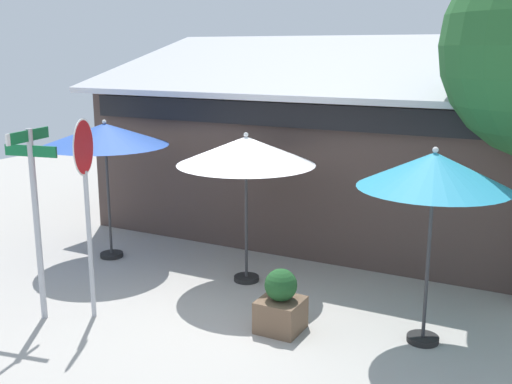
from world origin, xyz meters
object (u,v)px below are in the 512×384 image
(patio_umbrella_royal_blue_left, at_px, (105,135))
(patio_umbrella_ivory_center, at_px, (246,151))
(street_sign_post, at_px, (35,205))
(stop_sign, at_px, (86,180))
(patio_umbrella_teal_right, at_px, (434,172))
(sidewalk_planter, at_px, (281,304))

(patio_umbrella_royal_blue_left, height_order, patio_umbrella_ivory_center, patio_umbrella_royal_blue_left)
(street_sign_post, xyz_separation_m, patio_umbrella_royal_blue_left, (-0.96, 2.64, 0.62))
(stop_sign, xyz_separation_m, patio_umbrella_royal_blue_left, (-1.58, 2.23, 0.27))
(patio_umbrella_ivory_center, xyz_separation_m, patio_umbrella_teal_right, (3.27, -0.88, 0.11))
(stop_sign, bearing_deg, patio_umbrella_royal_blue_left, 125.30)
(sidewalk_planter, bearing_deg, stop_sign, -162.00)
(patio_umbrella_ivory_center, height_order, patio_umbrella_teal_right, patio_umbrella_teal_right)
(stop_sign, height_order, sidewalk_planter, stop_sign)
(patio_umbrella_ivory_center, bearing_deg, patio_umbrella_royal_blue_left, -177.59)
(patio_umbrella_royal_blue_left, bearing_deg, sidewalk_planter, -17.45)
(stop_sign, distance_m, patio_umbrella_teal_right, 4.86)
(street_sign_post, bearing_deg, stop_sign, 33.02)
(stop_sign, distance_m, patio_umbrella_ivory_center, 2.72)
(street_sign_post, distance_m, patio_umbrella_ivory_center, 3.43)
(patio_umbrella_royal_blue_left, distance_m, sidewalk_planter, 4.92)
(street_sign_post, relative_size, sidewalk_planter, 3.09)
(patio_umbrella_royal_blue_left, distance_m, patio_umbrella_ivory_center, 2.94)
(patio_umbrella_teal_right, xyz_separation_m, sidewalk_planter, (-1.90, -0.60, -2.00))
(stop_sign, bearing_deg, patio_umbrella_ivory_center, 60.18)
(patio_umbrella_royal_blue_left, relative_size, patio_umbrella_teal_right, 0.98)
(street_sign_post, bearing_deg, patio_umbrella_royal_blue_left, 110.07)
(street_sign_post, height_order, stop_sign, stop_sign)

